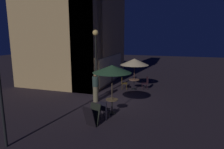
# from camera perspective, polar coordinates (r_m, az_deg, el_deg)

# --- Properties ---
(ground_plane) EXTENTS (60.00, 60.00, 0.00)m
(ground_plane) POSITION_cam_1_polar(r_m,az_deg,el_deg) (12.17, -2.14, -7.71)
(ground_plane) COLOR #282028
(cafe_building) EXTENTS (8.18, 6.90, 9.86)m
(cafe_building) POSITION_cam_1_polar(r_m,az_deg,el_deg) (16.17, -8.48, 14.51)
(cafe_building) COLOR tan
(cafe_building) RESTS_ON ground
(street_lamp_near_corner) EXTENTS (0.36, 0.36, 4.30)m
(street_lamp_near_corner) POSITION_cam_1_polar(r_m,az_deg,el_deg) (12.21, -4.73, 7.44)
(street_lamp_near_corner) COLOR black
(street_lamp_near_corner) RESTS_ON ground
(menu_sandwich_board) EXTENTS (0.79, 0.72, 0.95)m
(menu_sandwich_board) POSITION_cam_1_polar(r_m,az_deg,el_deg) (8.87, -5.89, -11.72)
(menu_sandwich_board) COLOR black
(menu_sandwich_board) RESTS_ON ground
(cafe_table_0) EXTENTS (0.62, 0.62, 0.78)m
(cafe_table_0) POSITION_cam_1_polar(r_m,az_deg,el_deg) (10.09, -0.00, -8.59)
(cafe_table_0) COLOR black
(cafe_table_0) RESTS_ON ground
(cafe_table_1) EXTENTS (0.77, 0.77, 0.77)m
(cafe_table_1) POSITION_cam_1_polar(r_m,az_deg,el_deg) (14.66, 6.41, -2.19)
(cafe_table_1) COLOR black
(cafe_table_1) RESTS_ON ground
(patio_umbrella_0) EXTENTS (1.93, 1.93, 2.53)m
(patio_umbrella_0) POSITION_cam_1_polar(r_m,az_deg,el_deg) (9.64, -0.00, 1.56)
(patio_umbrella_0) COLOR black
(patio_umbrella_0) RESTS_ON ground
(patio_umbrella_1) EXTENTS (2.07, 2.07, 2.32)m
(patio_umbrella_1) POSITION_cam_1_polar(r_m,az_deg,el_deg) (14.39, 6.54, 3.65)
(patio_umbrella_1) COLOR black
(patio_umbrella_1) RESTS_ON ground
(cafe_chair_0) EXTENTS (0.45, 0.45, 0.91)m
(cafe_chair_0) POSITION_cam_1_polar(r_m,az_deg,el_deg) (9.43, -2.32, -9.81)
(cafe_chair_0) COLOR black
(cafe_chair_0) RESTS_ON ground
(cafe_chair_1) EXTENTS (0.52, 0.52, 0.89)m
(cafe_chair_1) POSITION_cam_1_polar(r_m,az_deg,el_deg) (14.65, 3.28, -2.26)
(cafe_chair_1) COLOR #503A15
(cafe_chair_1) RESTS_ON ground
(cafe_chair_2) EXTENTS (0.55, 0.55, 0.96)m
(cafe_chair_2) POSITION_cam_1_polar(r_m,az_deg,el_deg) (14.83, 9.85, -2.17)
(cafe_chair_2) COLOR black
(cafe_chair_2) RESTS_ON ground
(patron_standing_0) EXTENTS (0.37, 0.37, 1.76)m
(patron_standing_0) POSITION_cam_1_polar(r_m,az_deg,el_deg) (11.86, -4.81, -3.79)
(patron_standing_0) COLOR #7B6F52
(patron_standing_0) RESTS_ON ground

